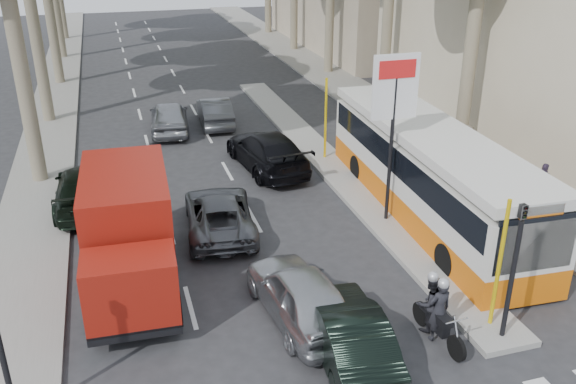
{
  "coord_description": "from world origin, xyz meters",
  "views": [
    {
      "loc": [
        -5.06,
        -11.42,
        9.22
      ],
      "look_at": [
        -0.18,
        4.89,
        1.6
      ],
      "focal_mm": 38.0,
      "sensor_mm": 36.0,
      "label": 1
    }
  ],
  "objects_px": {
    "red_truck": "(129,232)",
    "motorcycle": "(435,308)",
    "dark_hatchback": "(349,333)",
    "city_bus": "(428,170)",
    "silver_hatchback": "(301,294)"
  },
  "relations": [
    {
      "from": "silver_hatchback",
      "to": "motorcycle",
      "type": "xyz_separation_m",
      "value": [
        2.84,
        -1.58,
        0.07
      ]
    },
    {
      "from": "dark_hatchback",
      "to": "city_bus",
      "type": "xyz_separation_m",
      "value": [
        5.3,
        6.22,
        0.95
      ]
    },
    {
      "from": "silver_hatchback",
      "to": "city_bus",
      "type": "relative_size",
      "value": 0.36
    },
    {
      "from": "red_truck",
      "to": "motorcycle",
      "type": "distance_m",
      "value": 8.1
    },
    {
      "from": "red_truck",
      "to": "city_bus",
      "type": "relative_size",
      "value": 0.5
    },
    {
      "from": "red_truck",
      "to": "silver_hatchback",
      "type": "bearing_deg",
      "value": -33.34
    },
    {
      "from": "motorcycle",
      "to": "red_truck",
      "type": "bearing_deg",
      "value": 141.45
    },
    {
      "from": "red_truck",
      "to": "motorcycle",
      "type": "xyz_separation_m",
      "value": [
        6.75,
        -4.4,
        -0.85
      ]
    },
    {
      "from": "red_truck",
      "to": "city_bus",
      "type": "height_order",
      "value": "red_truck"
    },
    {
      "from": "dark_hatchback",
      "to": "motorcycle",
      "type": "relative_size",
      "value": 1.97
    },
    {
      "from": "silver_hatchback",
      "to": "red_truck",
      "type": "distance_m",
      "value": 4.91
    },
    {
      "from": "motorcycle",
      "to": "silver_hatchback",
      "type": "bearing_deg",
      "value": 145.41
    },
    {
      "from": "dark_hatchback",
      "to": "city_bus",
      "type": "relative_size",
      "value": 0.34
    },
    {
      "from": "dark_hatchback",
      "to": "city_bus",
      "type": "bearing_deg",
      "value": -124.88
    },
    {
      "from": "motorcycle",
      "to": "city_bus",
      "type": "bearing_deg",
      "value": 57.83
    }
  ]
}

